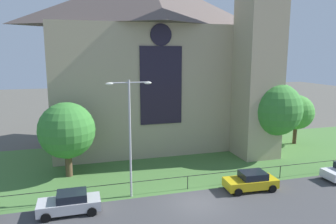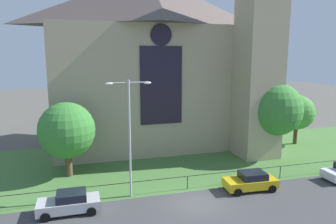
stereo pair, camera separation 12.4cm
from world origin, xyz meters
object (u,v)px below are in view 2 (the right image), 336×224
church_building (156,60)px  tree_left_near (67,130)px  tree_right_far (297,112)px  parked_car_silver (70,203)px  tree_right_near (275,109)px  streetlamp_near (129,125)px  parked_car_yellow (251,181)px

church_building → tree_left_near: church_building is taller
tree_right_far → parked_car_silver: bearing=-157.8°
church_building → tree_right_far: bearing=-15.9°
tree_right_near → tree_right_far: bearing=33.9°
church_building → streetlamp_near: bearing=-111.2°
streetlamp_near → tree_right_far: bearing=23.1°
tree_right_near → streetlamp_near: 17.14m
church_building → parked_car_yellow: church_building is taller
streetlamp_near → tree_left_near: bearing=129.4°
church_building → streetlamp_near: 15.70m
streetlamp_near → parked_car_yellow: size_ratio=2.11×
tree_right_near → tree_left_near: bearing=179.4°
church_building → parked_car_silver: bearing=-122.8°
streetlamp_near → parked_car_silver: bearing=-162.4°
tree_right_far → church_building: bearing=164.1°
streetlamp_near → parked_car_yellow: (9.55, -1.42, -4.93)m
church_building → tree_left_near: size_ratio=3.85×
church_building → parked_car_silver: (-9.93, -15.43, -9.53)m
church_building → parked_car_silver: church_building is taller
parked_car_silver → parked_car_yellow: bearing=-179.8°
tree_right_far → tree_left_near: bearing=-172.4°
tree_left_near → parked_car_yellow: 16.34m
church_building → tree_right_far: size_ratio=4.30×
tree_right_near → streetlamp_near: size_ratio=0.89×
streetlamp_near → parked_car_silver: size_ratio=2.15×
church_building → streetlamp_near: church_building is taller
tree_left_near → streetlamp_near: streetlamp_near is taller
streetlamp_near → parked_car_silver: (-4.50, -1.43, -4.93)m
church_building → tree_right_far: 18.24m
tree_right_far → parked_car_yellow: (-12.32, -10.73, -3.18)m
church_building → tree_left_near: 14.41m
tree_right_near → parked_car_silver: tree_right_near is taller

